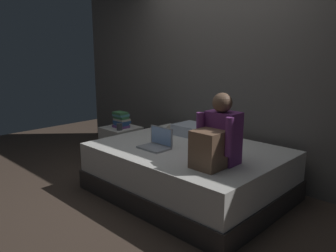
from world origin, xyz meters
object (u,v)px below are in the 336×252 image
at_px(bed, 188,171).
at_px(person_sitting, 217,138).
at_px(book_stack, 121,120).
at_px(laptop, 157,143).
at_px(mug, 120,127).
at_px(nightstand, 121,146).
at_px(pillow, 197,131).
at_px(clothes_pile, 177,128).

height_order(bed, person_sitting, person_sitting).
distance_m(bed, person_sitting, 0.79).
bearing_deg(book_stack, bed, -4.10).
bearing_deg(laptop, book_stack, 161.85).
bearing_deg(person_sitting, mug, 172.68).
xyz_separation_m(nightstand, mug, (0.13, -0.12, 0.31)).
bearing_deg(nightstand, pillow, 18.61).
distance_m(laptop, mug, 0.97).
relative_size(person_sitting, pillow, 1.17).
xyz_separation_m(person_sitting, pillow, (-0.80, 0.69, -0.19)).
relative_size(bed, book_stack, 9.33).
bearing_deg(book_stack, mug, -46.46).
bearing_deg(clothes_pile, mug, -146.08).
xyz_separation_m(mug, clothes_pile, (0.63, 0.42, 0.01)).
height_order(person_sitting, mug, person_sitting).
relative_size(bed, nightstand, 3.79).
bearing_deg(laptop, mug, 166.32).
distance_m(bed, clothes_pile, 0.75).
relative_size(bed, laptop, 6.25).
bearing_deg(pillow, nightstand, -161.39).
bearing_deg(bed, book_stack, 175.90).
bearing_deg(bed, mug, -178.83).
distance_m(bed, mug, 1.21).
bearing_deg(clothes_pile, laptop, -64.04).
height_order(person_sitting, laptop, person_sitting).
relative_size(nightstand, pillow, 0.94).
xyz_separation_m(nightstand, laptop, (1.07, -0.35, 0.32)).
distance_m(person_sitting, pillow, 1.07).
relative_size(nightstand, mug, 5.87).
distance_m(nightstand, person_sitting, 1.95).
relative_size(laptop, book_stack, 1.49).
height_order(bed, pillow, pillow).
relative_size(person_sitting, clothes_pile, 2.47).
xyz_separation_m(laptop, clothes_pile, (-0.32, 0.65, 0.00)).
relative_size(pillow, clothes_pile, 2.11).
bearing_deg(book_stack, pillow, 19.15).
bearing_deg(mug, book_stack, 133.54).
bearing_deg(book_stack, nightstand, 168.26).
bearing_deg(nightstand, bed, -4.22).
bearing_deg(person_sitting, clothes_pile, 149.51).
bearing_deg(pillow, person_sitting, -41.09).
relative_size(nightstand, clothes_pile, 1.99).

